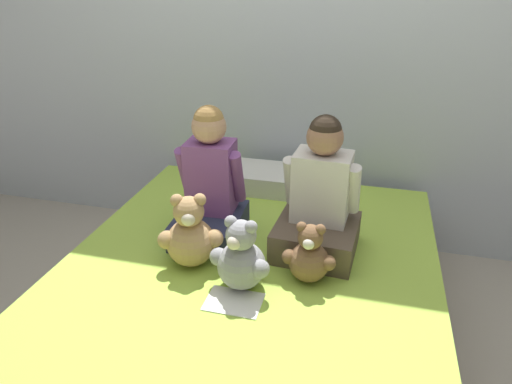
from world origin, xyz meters
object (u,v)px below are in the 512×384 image
object	(u,v)px
bed	(246,311)
child_on_left	(210,187)
sign_card	(234,302)
teddy_bear_held_by_right_child	(309,257)
teddy_bear_held_by_left_child	(191,235)
child_on_right	(320,202)
pillow_at_headboard	(284,181)
teddy_bear_between_children	(241,259)

from	to	relation	value
bed	child_on_left	world-z (taller)	child_on_left
sign_card	teddy_bear_held_by_right_child	bearing A→B (deg)	40.68
bed	teddy_bear_held_by_left_child	size ratio (longest dim) A/B	6.11
child_on_right	bed	bearing A→B (deg)	-131.96
child_on_right	teddy_bear_held_by_left_child	xyz separation A→B (m)	(-0.49, -0.25, -0.09)
teddy_bear_held_by_right_child	teddy_bear_held_by_left_child	bearing A→B (deg)	-178.07
bed	child_on_left	xyz separation A→B (m)	(-0.24, 0.26, 0.45)
teddy_bear_held_by_left_child	pillow_at_headboard	distance (m)	0.84
bed	teddy_bear_between_children	size ratio (longest dim) A/B	6.56
pillow_at_headboard	teddy_bear_held_by_right_child	bearing A→B (deg)	-72.03
child_on_left	pillow_at_headboard	bearing A→B (deg)	64.46
bed	pillow_at_headboard	bearing A→B (deg)	90.00
pillow_at_headboard	sign_card	size ratio (longest dim) A/B	2.83
child_on_left	teddy_bear_between_children	size ratio (longest dim) A/B	2.02
teddy_bear_between_children	child_on_right	bearing A→B (deg)	66.75
teddy_bear_between_children	pillow_at_headboard	xyz separation A→B (m)	(-0.01, 0.91, -0.07)
child_on_right	teddy_bear_held_by_right_child	bearing A→B (deg)	-86.68
bed	child_on_left	bearing A→B (deg)	132.26
pillow_at_headboard	sign_card	world-z (taller)	pillow_at_headboard
teddy_bear_between_children	teddy_bear_held_by_left_child	bearing A→B (deg)	169.83
teddy_bear_held_by_right_child	sign_card	bearing A→B (deg)	-138.35
teddy_bear_held_by_right_child	pillow_at_headboard	world-z (taller)	teddy_bear_held_by_right_child
teddy_bear_held_by_left_child	sign_card	size ratio (longest dim) A/B	1.54
child_on_left	teddy_bear_between_children	distance (m)	0.45
child_on_right	teddy_bear_held_by_left_child	bearing A→B (deg)	-149.17
teddy_bear_held_by_right_child	sign_card	size ratio (longest dim) A/B	1.22
pillow_at_headboard	teddy_bear_between_children	bearing A→B (deg)	-89.24
teddy_bear_held_by_left_child	teddy_bear_held_by_right_child	size ratio (longest dim) A/B	1.26
pillow_at_headboard	sign_card	distance (m)	1.01
child_on_right	teddy_bear_held_by_right_child	xyz separation A→B (m)	(-0.00, -0.24, -0.12)
teddy_bear_held_by_left_child	sign_card	xyz separation A→B (m)	(0.25, -0.20, -0.13)
teddy_bear_held_by_right_child	pillow_at_headboard	bearing A→B (deg)	108.93
teddy_bear_held_by_right_child	teddy_bear_between_children	xyz separation A→B (m)	(-0.25, -0.11, 0.02)
child_on_right	child_on_left	bearing A→B (deg)	-176.78
teddy_bear_held_by_right_child	teddy_bear_between_children	size ratio (longest dim) A/B	0.85
teddy_bear_held_by_left_child	teddy_bear_held_by_right_child	xyz separation A→B (m)	(0.49, 0.01, -0.03)
child_on_right	sign_card	bearing A→B (deg)	-114.82
pillow_at_headboard	sign_card	bearing A→B (deg)	-89.31
teddy_bear_between_children	sign_card	xyz separation A→B (m)	(0.00, -0.10, -0.12)
bed	teddy_bear_between_children	world-z (taller)	teddy_bear_between_children
child_on_left	teddy_bear_between_children	world-z (taller)	child_on_left
child_on_right	teddy_bear_held_by_right_child	world-z (taller)	child_on_right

